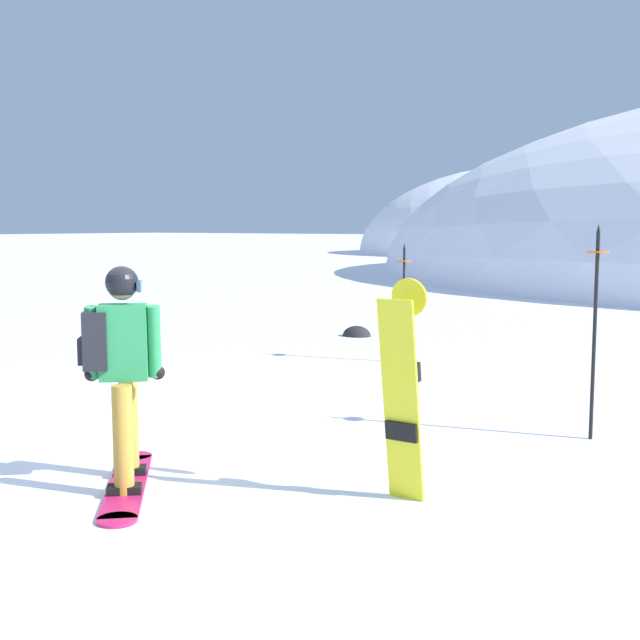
# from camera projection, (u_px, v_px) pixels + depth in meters

# --- Properties ---
(ground_plane) EXTENTS (300.00, 300.00, 0.00)m
(ground_plane) POSITION_uv_depth(u_px,v_px,m) (142.00, 465.00, 6.93)
(ground_plane) COLOR white
(ridge_peak_far) EXTENTS (23.53, 21.18, 12.30)m
(ridge_peak_far) POSITION_uv_depth(u_px,v_px,m) (522.00, 254.00, 57.54)
(ridge_peak_far) COLOR white
(ridge_peak_far) RESTS_ON ground
(snowboarder_main) EXTENTS (1.32, 1.45, 1.71)m
(snowboarder_main) POSITION_uv_depth(u_px,v_px,m) (120.00, 370.00, 6.26)
(snowboarder_main) COLOR #D11E5B
(snowboarder_main) RESTS_ON ground
(spare_snowboard) EXTENTS (0.28, 0.27, 1.65)m
(spare_snowboard) POSITION_uv_depth(u_px,v_px,m) (402.00, 390.00, 5.92)
(spare_snowboard) COLOR yellow
(spare_snowboard) RESTS_ON ground
(piste_marker_near) EXTENTS (0.20, 0.20, 2.03)m
(piste_marker_near) POSITION_uv_depth(u_px,v_px,m) (595.00, 318.00, 7.64)
(piste_marker_near) COLOR black
(piste_marker_near) RESTS_ON ground
(piste_marker_far) EXTENTS (0.20, 0.20, 1.76)m
(piste_marker_far) POSITION_uv_depth(u_px,v_px,m) (404.00, 294.00, 12.01)
(piste_marker_far) COLOR black
(piste_marker_far) RESTS_ON ground
(rock_dark) EXTENTS (0.54, 0.46, 0.38)m
(rock_dark) POSITION_uv_depth(u_px,v_px,m) (357.00, 336.00, 14.96)
(rock_dark) COLOR #282628
(rock_dark) RESTS_ON ground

